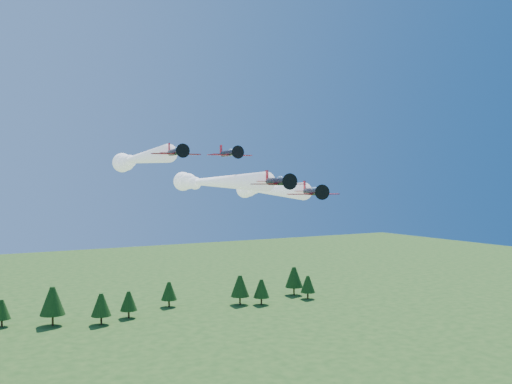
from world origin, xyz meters
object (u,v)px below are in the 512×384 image
plane_slot (229,153)px  plane_lead (209,182)px  plane_left (136,159)px  plane_right (263,189)px

plane_slot → plane_lead: bearing=83.1°
plane_left → plane_right: plane_left is taller
plane_lead → plane_slot: plane_slot is taller
plane_right → plane_left: bearing=-171.6°
plane_right → plane_slot: bearing=-116.6°
plane_lead → plane_left: size_ratio=1.18×
plane_right → plane_slot: plane_slot is taller
plane_left → plane_lead: bearing=-31.0°
plane_lead → plane_slot: bearing=-94.2°
plane_lead → plane_right: bearing=27.1°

